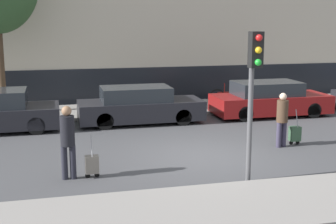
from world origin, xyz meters
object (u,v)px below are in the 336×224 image
trolley_left (92,164)px  trolley_right (295,134)px  parked_car_1 (139,106)px  pedestrian_right (282,117)px  pedestrian_left (68,138)px  parked_bicycle (228,96)px  parked_car_2 (269,100)px  traffic_light (254,77)px

trolley_left → trolley_right: size_ratio=0.98×
parked_car_1 → pedestrian_right: pedestrian_right is taller
trolley_left → trolley_right: (6.31, 1.59, 0.01)m
pedestrian_left → parked_bicycle: bearing=-128.4°
parked_car_1 → parked_bicycle: (4.33, 2.14, -0.15)m
parked_car_1 → trolley_left: size_ratio=4.21×
pedestrian_right → trolley_right: pedestrian_right is taller
pedestrian_right → trolley_left: bearing=-1.2°
parked_car_2 → traffic_light: size_ratio=1.31×
parked_car_1 → trolley_left: bearing=-111.3°
trolley_right → trolley_left: bearing=-165.8°
trolley_right → pedestrian_left: bearing=-167.2°
pedestrian_left → pedestrian_right: (6.33, 1.41, -0.09)m
trolley_right → parked_bicycle: bearing=87.7°
trolley_left → traffic_light: 4.38m
parked_car_2 → pedestrian_left: 9.93m
traffic_light → parked_bicycle: size_ratio=1.99×
trolley_left → traffic_light: (3.57, -1.29, 2.19)m
parked_car_1 → parked_bicycle: size_ratio=2.58×
parked_car_2 → parked_bicycle: 2.27m
parked_car_2 → pedestrian_left: bearing=-144.3°
trolley_left → parked_bicycle: 10.26m
parked_car_1 → pedestrian_left: (-2.79, -5.70, 0.38)m
pedestrian_right → traffic_light: size_ratio=0.47×
trolley_left → traffic_light: size_ratio=0.31×
pedestrian_right → trolley_right: bearing=179.9°
parked_car_2 → pedestrian_left: (-8.06, -5.79, 0.38)m
trolley_left → pedestrian_right: 5.99m
pedestrian_left → pedestrian_right: pedestrian_left is taller
parked_car_1 → pedestrian_right: bearing=-50.5°
trolley_left → pedestrian_right: (5.78, 1.45, 0.60)m
trolley_left → traffic_light: traffic_light is taller
parked_car_1 → trolley_right: bearing=-45.6°
parked_car_1 → parked_bicycle: parked_car_1 is taller
pedestrian_right → traffic_light: bearing=35.8°
pedestrian_right → parked_bicycle: (0.79, 6.44, -0.44)m
parked_car_1 → trolley_right: (4.07, -4.15, -0.30)m
parked_car_2 → parked_car_1: bearing=-179.1°
pedestrian_right → trolley_right: (0.53, 0.14, -0.59)m
pedestrian_left → parked_car_2: bearing=-140.5°
traffic_light → parked_car_1: bearing=100.7°
parked_car_1 → pedestrian_left: size_ratio=2.55×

